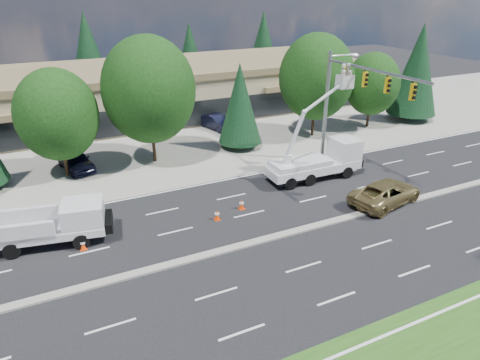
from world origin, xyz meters
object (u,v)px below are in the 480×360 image
signal_mast (345,94)px  minivan (386,193)px  utility_pickup (57,228)px  bucket_truck (322,155)px

signal_mast → minivan: signal_mast is taller
utility_pickup → minivan: bearing=-1.5°
utility_pickup → signal_mast: bearing=16.1°
signal_mast → minivan: (-0.96, -6.44, -5.28)m
signal_mast → bucket_truck: signal_mast is taller
utility_pickup → bucket_truck: (19.09, 1.23, 0.87)m
signal_mast → utility_pickup: signal_mast is taller
signal_mast → utility_pickup: bearing=-174.4°
bucket_truck → minivan: bearing=-75.0°
utility_pickup → bucket_truck: bucket_truck is taller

